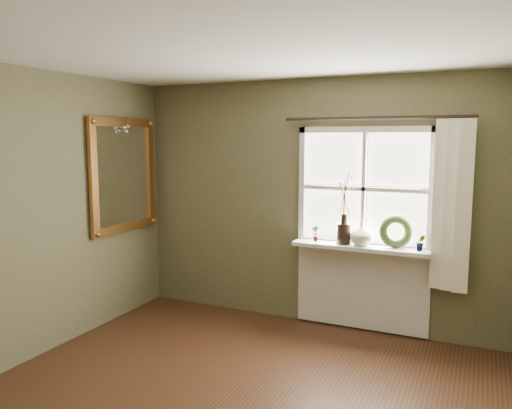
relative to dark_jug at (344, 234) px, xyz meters
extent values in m
plane|color=silver|center=(-0.38, -2.12, 1.57)|extent=(4.50, 4.50, 0.00)
cube|color=brown|center=(-0.38, 0.18, 0.27)|extent=(4.00, 0.10, 2.60)
cube|color=silver|center=(0.17, 0.10, -0.14)|extent=(1.36, 0.06, 0.06)
cube|color=silver|center=(0.17, 0.10, 1.04)|extent=(1.36, 0.06, 0.06)
cube|color=silver|center=(-0.48, 0.10, 0.45)|extent=(0.06, 0.06, 1.24)
cube|color=silver|center=(0.82, 0.10, 0.45)|extent=(0.06, 0.06, 1.24)
cube|color=silver|center=(0.17, 0.10, 0.45)|extent=(1.24, 0.05, 0.04)
cube|color=silver|center=(0.17, 0.10, 0.45)|extent=(0.04, 0.05, 1.12)
cube|color=white|center=(-0.16, 0.12, 0.75)|extent=(0.59, 0.01, 0.53)
cube|color=white|center=(0.49, 0.12, 0.75)|extent=(0.59, 0.01, 0.53)
cube|color=white|center=(-0.16, 0.12, 0.16)|extent=(0.59, 0.01, 0.53)
cube|color=white|center=(0.49, 0.12, 0.16)|extent=(0.59, 0.01, 0.53)
cube|color=silver|center=(0.17, 0.00, -0.13)|extent=(1.36, 0.26, 0.04)
cube|color=silver|center=(0.17, 0.11, -0.57)|extent=(1.36, 0.04, 0.88)
cylinder|color=black|center=(0.00, 0.00, 0.00)|extent=(0.15, 0.15, 0.21)
imported|color=silver|center=(0.18, 0.00, 0.01)|extent=(0.27, 0.27, 0.24)
torus|color=#31431E|center=(0.51, 0.04, 0.02)|extent=(0.36, 0.27, 0.33)
imported|color=#31431E|center=(-0.30, 0.00, -0.02)|extent=(0.10, 0.08, 0.17)
imported|color=#31431E|center=(0.75, 0.00, -0.03)|extent=(0.10, 0.09, 0.16)
cube|color=white|center=(1.01, 0.01, 0.34)|extent=(0.36, 0.12, 1.59)
cylinder|color=black|center=(0.27, 0.05, 1.15)|extent=(1.84, 0.03, 0.03)
cube|color=white|center=(-2.35, -0.51, 0.55)|extent=(0.02, 0.86, 1.06)
cube|color=#A86B31|center=(-2.34, -0.51, 1.13)|extent=(0.05, 1.04, 0.09)
cube|color=#A86B31|center=(-2.34, -0.51, -0.02)|extent=(0.05, 1.04, 0.09)
cube|color=#A86B31|center=(-2.34, -0.99, 0.55)|extent=(0.05, 0.09, 1.06)
cube|color=#A86B31|center=(-2.34, -0.04, 0.55)|extent=(0.05, 0.09, 1.06)
sphere|color=silver|center=(-2.29, -0.54, 1.07)|extent=(0.04, 0.04, 0.04)
sphere|color=silver|center=(-2.29, -0.51, 1.03)|extent=(0.04, 0.04, 0.04)
sphere|color=silver|center=(-2.29, -0.48, 1.08)|extent=(0.04, 0.04, 0.04)
camera|label=1|loc=(1.26, -4.88, 0.96)|focal=35.00mm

